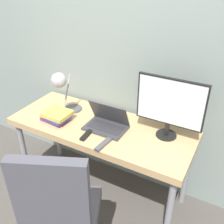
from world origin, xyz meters
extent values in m
plane|color=#514C47|center=(0.00, 0.00, 0.00)|extent=(12.00, 12.00, 0.00)
cube|color=gray|center=(0.00, 0.68, 1.30)|extent=(8.00, 0.05, 2.60)
cube|color=tan|center=(0.00, 0.31, 0.74)|extent=(1.57, 0.61, 0.06)
cylinder|color=gray|center=(-0.72, 0.06, 0.36)|extent=(0.05, 0.05, 0.71)
cylinder|color=gray|center=(0.72, 0.06, 0.36)|extent=(0.05, 0.05, 0.71)
cylinder|color=gray|center=(-0.72, 0.55, 0.36)|extent=(0.05, 0.05, 0.71)
cylinder|color=gray|center=(0.72, 0.55, 0.36)|extent=(0.05, 0.05, 0.71)
cube|color=#38383D|center=(0.06, 0.28, 0.78)|extent=(0.34, 0.22, 0.02)
cube|color=#2D2D33|center=(0.06, 0.28, 0.79)|extent=(0.29, 0.13, 0.00)
cube|color=#38383D|center=(0.06, 0.34, 0.89)|extent=(0.34, 0.10, 0.20)
cube|color=silver|center=(0.06, 0.34, 0.89)|extent=(0.31, 0.08, 0.18)
cylinder|color=black|center=(0.53, 0.43, 0.78)|extent=(0.16, 0.16, 0.01)
cylinder|color=black|center=(0.53, 0.43, 0.84)|extent=(0.04, 0.04, 0.11)
cube|color=black|center=(0.53, 0.43, 1.07)|extent=(0.52, 0.02, 0.38)
cube|color=silver|center=(0.53, 0.42, 1.07)|extent=(0.49, 0.00, 0.35)
cylinder|color=#4C4C51|center=(-0.36, 0.41, 0.78)|extent=(0.16, 0.16, 0.02)
cylinder|color=#99999E|center=(-0.36, 0.33, 0.96)|extent=(0.02, 0.17, 0.34)
sphere|color=#B2B2B7|center=(-0.36, 0.26, 1.13)|extent=(0.13, 0.13, 0.13)
sphere|color=black|center=(0.07, -0.09, 0.03)|extent=(0.05, 0.05, 0.05)
cube|color=#4C4C56|center=(0.10, -0.36, 0.45)|extent=(0.61, 0.61, 0.09)
cube|color=#4C4C56|center=(0.17, -0.53, 0.80)|extent=(0.43, 0.25, 0.60)
cube|color=#753384|center=(-0.38, 0.18, 0.79)|extent=(0.23, 0.15, 0.03)
cube|color=#334C8C|center=(-0.36, 0.17, 0.82)|extent=(0.22, 0.18, 0.02)
cube|color=gold|center=(-0.36, 0.19, 0.84)|extent=(0.22, 0.20, 0.03)
cube|color=black|center=(-0.02, 0.12, 0.78)|extent=(0.05, 0.14, 0.02)
cube|color=#4C4C51|center=(0.16, 0.08, 0.78)|extent=(0.06, 0.17, 0.02)
camera|label=1|loc=(0.97, -1.27, 1.99)|focal=42.00mm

